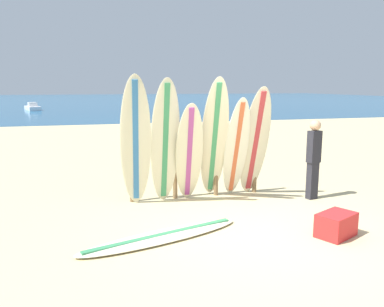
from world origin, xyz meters
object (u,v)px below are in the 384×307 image
(surfboard_leaning_center, at_px, (214,140))
(surfboard_leaning_right, at_px, (255,142))
(surfboard_leaning_far_left, at_px, (136,142))
(surfboard_rack, at_px, (196,164))
(small_boat_offshore, at_px, (33,107))
(cooler_box, at_px, (336,225))
(beachgoer_standing, at_px, (314,156))
(surfboard_leaning_center_right, at_px, (236,149))
(surfboard_leaning_left, at_px, (165,142))
(surfboard_leaning_center_left, at_px, (189,153))
(surfboard_lying_on_sand, at_px, (162,236))

(surfboard_leaning_center, xyz_separation_m, surfboard_leaning_right, (0.91, 0.11, -0.09))
(surfboard_leaning_far_left, relative_size, surfboard_leaning_right, 1.09)
(surfboard_rack, relative_size, small_boat_offshore, 0.89)
(surfboard_leaning_far_left, height_order, cooler_box, surfboard_leaning_far_left)
(surfboard_leaning_right, xyz_separation_m, beachgoer_standing, (1.05, -0.48, -0.25))
(surfboard_leaning_center_right, relative_size, surfboard_leaning_right, 0.91)
(surfboard_rack, bearing_deg, cooler_box, -60.10)
(surfboard_rack, distance_m, surfboard_leaning_left, 0.94)
(surfboard_leaning_center_left, relative_size, surfboard_leaning_right, 0.87)
(surfboard_leaning_center_left, xyz_separation_m, surfboard_leaning_right, (1.41, 0.13, 0.14))
(surfboard_rack, height_order, beachgoer_standing, beachgoer_standing)
(surfboard_leaning_right, height_order, small_boat_offshore, surfboard_leaning_right)
(surfboard_leaning_far_left, distance_m, surfboard_leaning_right, 2.42)
(surfboard_leaning_center_left, height_order, beachgoer_standing, surfboard_leaning_center_left)
(surfboard_leaning_right, distance_m, cooler_box, 2.52)
(surfboard_leaning_far_left, height_order, surfboard_lying_on_sand, surfboard_leaning_far_left)
(surfboard_leaning_center_right, distance_m, small_boat_offshore, 32.48)
(surfboard_rack, distance_m, small_boat_offshore, 31.94)
(surfboard_leaning_center, distance_m, beachgoer_standing, 2.02)
(surfboard_leaning_center_right, bearing_deg, surfboard_leaning_center_left, -178.70)
(surfboard_leaning_center_right, bearing_deg, surfboard_leaning_far_left, 179.60)
(surfboard_leaning_far_left, height_order, surfboard_leaning_right, surfboard_leaning_far_left)
(beachgoer_standing, height_order, small_boat_offshore, beachgoer_standing)
(surfboard_leaning_left, height_order, surfboard_leaning_center_left, surfboard_leaning_left)
(surfboard_leaning_center, height_order, surfboard_leaning_center_right, surfboard_leaning_center)
(surfboard_rack, relative_size, beachgoer_standing, 1.69)
(surfboard_leaning_left, bearing_deg, surfboard_leaning_center, -2.04)
(surfboard_leaning_right, bearing_deg, surfboard_rack, 167.11)
(surfboard_leaning_center_right, height_order, surfboard_leaning_right, surfboard_leaning_right)
(surfboard_leaning_center_left, distance_m, surfboard_leaning_center_right, 0.96)
(surfboard_leaning_center_left, relative_size, small_boat_offshore, 0.65)
(small_boat_offshore, distance_m, cooler_box, 34.79)
(surfboard_rack, distance_m, surfboard_leaning_right, 1.28)
(surfboard_leaning_center_left, height_order, surfboard_lying_on_sand, surfboard_leaning_center_left)
(surfboard_leaning_center, relative_size, small_boat_offshore, 0.80)
(small_boat_offshore, bearing_deg, surfboard_leaning_center, -76.92)
(surfboard_leaning_far_left, bearing_deg, surfboard_leaning_center_left, -2.03)
(beachgoer_standing, xyz_separation_m, small_boat_offshore, (-9.28, 31.89, -0.62))
(surfboard_leaning_left, relative_size, surfboard_lying_on_sand, 0.90)
(surfboard_leaning_center_right, bearing_deg, beachgoer_standing, -13.80)
(surfboard_leaning_right, distance_m, beachgoer_standing, 1.18)
(surfboard_leaning_center_right, distance_m, surfboard_lying_on_sand, 2.62)
(surfboard_leaning_center, distance_m, surfboard_lying_on_sand, 2.41)
(surfboard_leaning_center, relative_size, beachgoer_standing, 1.52)
(surfboard_leaning_center, bearing_deg, beachgoer_standing, -10.69)
(beachgoer_standing, bearing_deg, surfboard_leaning_left, 172.12)
(surfboard_rack, height_order, surfboard_leaning_center_right, surfboard_leaning_center_right)
(small_boat_offshore, bearing_deg, beachgoer_standing, -73.77)
(surfboard_leaning_center_right, relative_size, beachgoer_standing, 1.29)
(surfboard_leaning_center_left, height_order, small_boat_offshore, surfboard_leaning_center_left)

